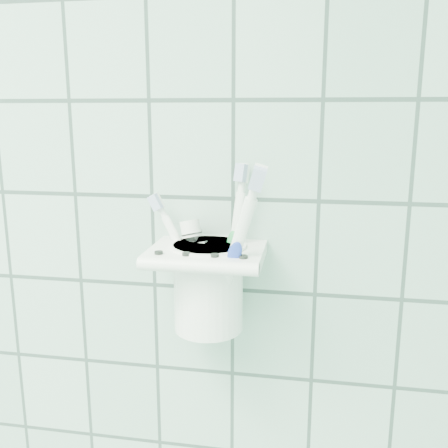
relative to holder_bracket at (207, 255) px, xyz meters
name	(u,v)px	position (x,y,z in m)	size (l,w,h in m)	color
holder_bracket	(207,255)	(0.00, 0.00, 0.00)	(0.14, 0.11, 0.04)	white
cup	(208,284)	(0.00, 0.00, -0.04)	(0.10, 0.10, 0.11)	white
toothbrush_pink	(217,252)	(0.01, 0.01, 0.00)	(0.08, 0.03, 0.18)	white
toothbrush_blue	(224,245)	(0.02, 0.01, 0.01)	(0.03, 0.04, 0.20)	white
toothbrush_orange	(212,240)	(0.01, -0.01, 0.02)	(0.07, 0.06, 0.22)	white
toothpaste_tube	(207,266)	(0.00, 0.00, -0.01)	(0.06, 0.03, 0.14)	silver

